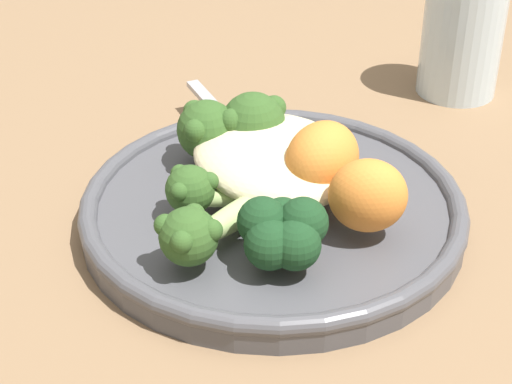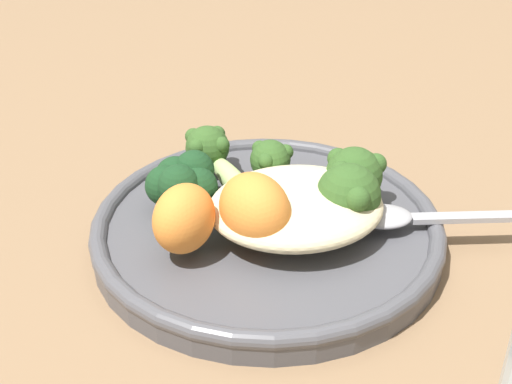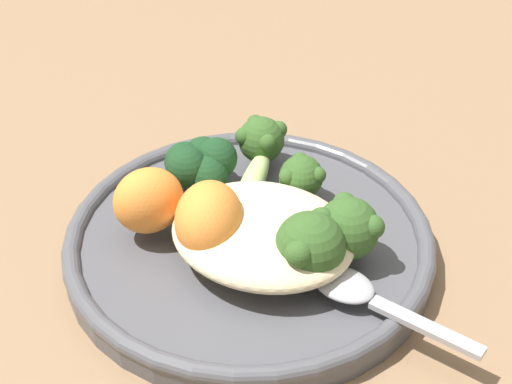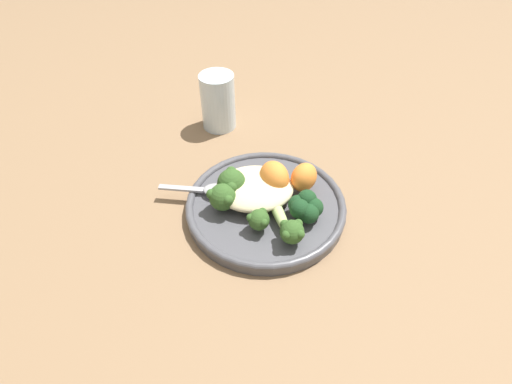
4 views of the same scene
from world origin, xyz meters
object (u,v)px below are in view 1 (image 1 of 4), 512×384
(broccoli_stalk_0, at_px, (255,128))
(broccoli_stalk_2, at_px, (205,190))
(kale_tuft, at_px, (283,231))
(plate, at_px, (273,209))
(sweet_potato_chunk_0, at_px, (368,196))
(sweet_potato_chunk_1, at_px, (321,159))
(quinoa_mound, at_px, (276,158))
(broccoli_stalk_1, at_px, (220,139))
(broccoli_stalk_3, at_px, (212,226))
(spoon, at_px, (232,125))
(water_glass, at_px, (463,31))

(broccoli_stalk_0, xyz_separation_m, broccoli_stalk_2, (0.04, -0.06, -0.01))
(broccoli_stalk_0, relative_size, kale_tuft, 1.70)
(broccoli_stalk_2, bearing_deg, plate, -173.06)
(broccoli_stalk_0, xyz_separation_m, sweet_potato_chunk_0, (0.11, 0.01, 0.00))
(sweet_potato_chunk_1, bearing_deg, quinoa_mound, -156.75)
(broccoli_stalk_2, distance_m, sweet_potato_chunk_1, 0.07)
(broccoli_stalk_1, relative_size, broccoli_stalk_3, 0.92)
(quinoa_mound, bearing_deg, spoon, 170.23)
(sweet_potato_chunk_1, xyz_separation_m, spoon, (-0.10, -0.00, -0.02))
(kale_tuft, height_order, spoon, kale_tuft)
(sweet_potato_chunk_0, bearing_deg, broccoli_stalk_3, -112.36)
(sweet_potato_chunk_0, relative_size, sweet_potato_chunk_1, 0.86)
(broccoli_stalk_3, relative_size, spoon, 1.02)
(quinoa_mound, height_order, broccoli_stalk_2, broccoli_stalk_2)
(spoon, height_order, water_glass, water_glass)
(broccoli_stalk_3, height_order, spoon, broccoli_stalk_3)
(quinoa_mound, distance_m, kale_tuft, 0.08)
(sweet_potato_chunk_0, xyz_separation_m, kale_tuft, (-0.01, -0.06, -0.01))
(plate, distance_m, sweet_potato_chunk_0, 0.07)
(sweet_potato_chunk_1, bearing_deg, plate, -116.95)
(broccoli_stalk_1, bearing_deg, broccoli_stalk_0, -115.27)
(plate, height_order, broccoli_stalk_2, broccoli_stalk_2)
(broccoli_stalk_0, bearing_deg, quinoa_mound, 179.59)
(plate, relative_size, water_glass, 2.29)
(sweet_potato_chunk_1, xyz_separation_m, water_glass, (-0.08, 0.21, 0.01))
(quinoa_mound, relative_size, broccoli_stalk_2, 1.41)
(quinoa_mound, relative_size, broccoli_stalk_3, 1.04)
(broccoli_stalk_2, relative_size, kale_tuft, 1.62)
(broccoli_stalk_2, relative_size, sweet_potato_chunk_0, 1.81)
(broccoli_stalk_3, bearing_deg, sweet_potato_chunk_0, 145.08)
(broccoli_stalk_3, distance_m, kale_tuft, 0.04)
(plate, bearing_deg, sweet_potato_chunk_1, 63.05)
(quinoa_mound, xyz_separation_m, broccoli_stalk_1, (-0.04, -0.02, 0.00))
(sweet_potato_chunk_0, relative_size, kale_tuft, 0.90)
(spoon, bearing_deg, water_glass, -84.07)
(broccoli_stalk_2, height_order, broccoli_stalk_3, broccoli_stalk_3)
(sweet_potato_chunk_0, distance_m, sweet_potato_chunk_1, 0.05)
(plate, xyz_separation_m, broccoli_stalk_1, (-0.05, -0.01, 0.03))
(plate, distance_m, broccoli_stalk_1, 0.06)
(broccoli_stalk_1, distance_m, kale_tuft, 0.11)
(broccoli_stalk_1, relative_size, sweet_potato_chunk_1, 1.97)
(broccoli_stalk_1, bearing_deg, sweet_potato_chunk_1, -167.91)
(plate, height_order, kale_tuft, kale_tuft)
(sweet_potato_chunk_0, bearing_deg, kale_tuft, -95.81)
(broccoli_stalk_0, bearing_deg, sweet_potato_chunk_0, -167.83)
(plate, bearing_deg, water_glass, 106.93)
(broccoli_stalk_3, bearing_deg, sweet_potato_chunk_1, 175.12)
(broccoli_stalk_2, xyz_separation_m, sweet_potato_chunk_1, (0.02, 0.07, 0.01))
(sweet_potato_chunk_1, relative_size, water_glass, 0.50)
(kale_tuft, height_order, water_glass, water_glass)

